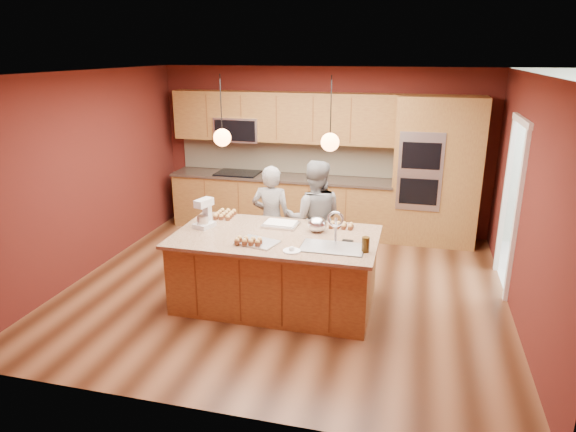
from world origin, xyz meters
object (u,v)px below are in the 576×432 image
(person_right, at_px, (314,219))
(mixing_bowl, at_px, (317,224))
(person_left, at_px, (271,220))
(stand_mixer, at_px, (204,215))
(island, at_px, (277,269))

(person_right, xyz_separation_m, mixing_bowl, (0.17, -0.68, 0.17))
(person_left, xyz_separation_m, stand_mixer, (-0.61, -0.84, 0.28))
(island, bearing_deg, mixing_bowl, 29.74)
(stand_mixer, xyz_separation_m, mixing_bowl, (1.37, 0.17, -0.06))
(person_left, height_order, person_right, person_right)
(person_left, relative_size, stand_mixer, 4.24)
(person_right, bearing_deg, mixing_bowl, 93.91)
(island, xyz_separation_m, person_right, (0.26, 0.92, 0.35))
(island, distance_m, mixing_bowl, 0.72)
(island, height_order, mixing_bowl, island)
(island, bearing_deg, person_left, 109.60)
(person_right, xyz_separation_m, stand_mixer, (-1.20, -0.84, 0.23))
(island, xyz_separation_m, mixing_bowl, (0.43, 0.25, 0.52))
(person_left, distance_m, stand_mixer, 1.08)
(mixing_bowl, bearing_deg, stand_mixer, -173.03)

